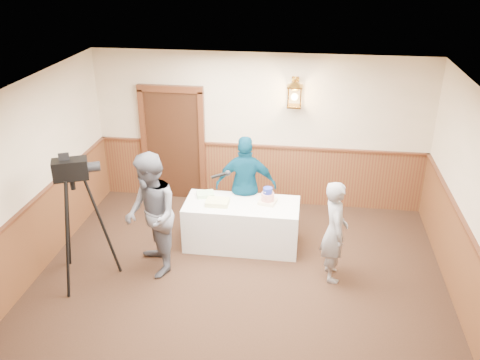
# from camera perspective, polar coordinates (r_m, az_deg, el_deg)

# --- Properties ---
(ground) EXTENTS (7.00, 7.00, 0.00)m
(ground) POSITION_cam_1_polar(r_m,az_deg,el_deg) (6.83, -1.18, -15.72)
(ground) COLOR black
(ground) RESTS_ON ground
(room_shell) EXTENTS (6.02, 7.02, 2.81)m
(room_shell) POSITION_cam_1_polar(r_m,az_deg,el_deg) (6.35, -1.13, -2.52)
(room_shell) COLOR beige
(room_shell) RESTS_ON ground
(display_table) EXTENTS (1.80, 0.80, 0.75)m
(display_table) POSITION_cam_1_polar(r_m,az_deg,el_deg) (8.16, 0.20, -4.98)
(display_table) COLOR white
(display_table) RESTS_ON ground
(tiered_cake) EXTENTS (0.30, 0.30, 0.26)m
(tiered_cake) POSITION_cam_1_polar(r_m,az_deg,el_deg) (7.96, 3.12, -1.92)
(tiered_cake) COLOR #FAE4BD
(tiered_cake) RESTS_ON display_table
(sheet_cake_yellow) EXTENTS (0.35, 0.27, 0.07)m
(sheet_cake_yellow) POSITION_cam_1_polar(r_m,az_deg,el_deg) (7.95, -2.55, -2.50)
(sheet_cake_yellow) COLOR #E1DD87
(sheet_cake_yellow) RESTS_ON display_table
(sheet_cake_green) EXTENTS (0.32, 0.29, 0.06)m
(sheet_cake_green) POSITION_cam_1_polar(r_m,az_deg,el_deg) (8.22, -3.90, -1.61)
(sheet_cake_green) COLOR #A4DC9B
(sheet_cake_green) RESTS_ON display_table
(interviewer) EXTENTS (1.62, 1.13, 1.86)m
(interviewer) POSITION_cam_1_polar(r_m,az_deg,el_deg) (7.38, -9.96, -3.94)
(interviewer) COLOR slate
(interviewer) RESTS_ON ground
(baker) EXTENTS (0.45, 0.61, 1.53)m
(baker) POSITION_cam_1_polar(r_m,az_deg,el_deg) (7.33, 10.57, -5.68)
(baker) COLOR gray
(baker) RESTS_ON ground
(assistant_p) EXTENTS (1.03, 0.51, 1.70)m
(assistant_p) POSITION_cam_1_polar(r_m,az_deg,el_deg) (8.32, 0.68, -0.65)
(assistant_p) COLOR #083A54
(assistant_p) RESTS_ON ground
(tv_camera_rig) EXTENTS (0.72, 0.68, 1.87)m
(tv_camera_rig) POSITION_cam_1_polar(r_m,az_deg,el_deg) (7.51, -17.59, -5.08)
(tv_camera_rig) COLOR black
(tv_camera_rig) RESTS_ON ground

